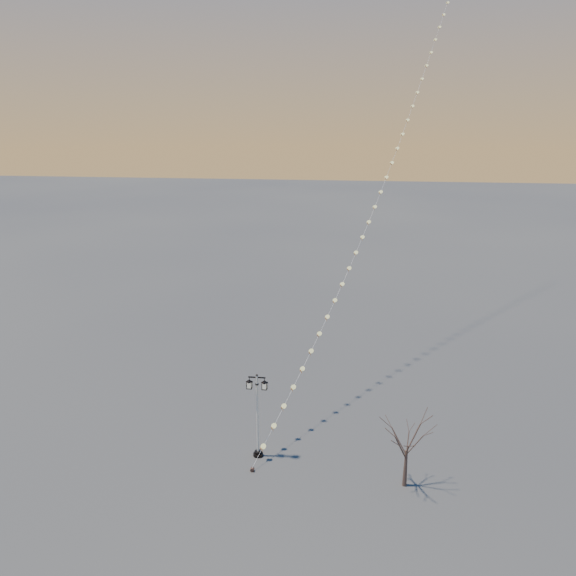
# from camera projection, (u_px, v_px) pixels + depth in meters

# --- Properties ---
(ground) EXTENTS (300.00, 300.00, 0.00)m
(ground) POSITION_uv_depth(u_px,v_px,m) (266.00, 487.00, 30.20)
(ground) COLOR #414342
(ground) RESTS_ON ground
(street_lamp) EXTENTS (1.29, 0.57, 5.09)m
(street_lamp) POSITION_uv_depth(u_px,v_px,m) (257.00, 411.00, 32.21)
(street_lamp) COLOR black
(street_lamp) RESTS_ON ground
(bare_tree) EXTENTS (2.29, 2.29, 3.80)m
(bare_tree) POSITION_uv_depth(u_px,v_px,m) (407.00, 441.00, 29.61)
(bare_tree) COLOR #46332A
(bare_tree) RESTS_ON ground
(kite_train) EXTENTS (15.40, 41.25, 35.41)m
(kite_train) POSITION_uv_depth(u_px,v_px,m) (391.00, 129.00, 44.89)
(kite_train) COLOR #37231C
(kite_train) RESTS_ON ground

